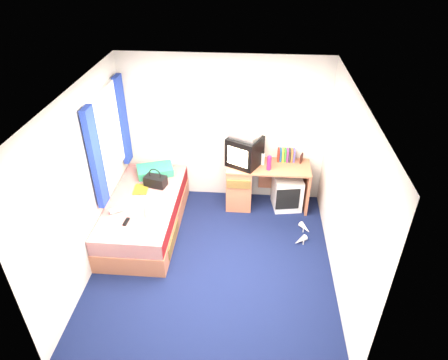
# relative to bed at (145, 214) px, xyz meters

# --- Properties ---
(ground) EXTENTS (3.40, 3.40, 0.00)m
(ground) POSITION_rel_bed_xyz_m (1.10, -0.67, -0.27)
(ground) COLOR #0C1438
(ground) RESTS_ON ground
(room_shell) EXTENTS (3.40, 3.40, 3.40)m
(room_shell) POSITION_rel_bed_xyz_m (1.10, -0.67, 1.18)
(room_shell) COLOR white
(room_shell) RESTS_ON ground
(bed) EXTENTS (1.01, 2.00, 0.54)m
(bed) POSITION_rel_bed_xyz_m (0.00, 0.00, 0.00)
(bed) COLOR #C37451
(bed) RESTS_ON ground
(pillow) EXTENTS (0.64, 0.52, 0.12)m
(pillow) POSITION_rel_bed_xyz_m (0.02, 0.71, 0.33)
(pillow) COLOR teal
(pillow) RESTS_ON bed
(desk) EXTENTS (1.30, 0.55, 0.75)m
(desk) POSITION_rel_bed_xyz_m (1.55, 0.77, 0.14)
(desk) COLOR #C37451
(desk) RESTS_ON ground
(storage_cube) EXTENTS (0.50, 0.50, 0.54)m
(storage_cube) POSITION_rel_bed_xyz_m (2.15, 0.74, 0.00)
(storage_cube) COLOR white
(storage_cube) RESTS_ON ground
(crt_tv) EXTENTS (0.61, 0.59, 0.46)m
(crt_tv) POSITION_rel_bed_xyz_m (1.45, 0.77, 0.71)
(crt_tv) COLOR black
(crt_tv) RESTS_ON desk
(vcr) EXTENTS (0.50, 0.45, 0.08)m
(vcr) POSITION_rel_bed_xyz_m (1.45, 0.77, 0.98)
(vcr) COLOR silver
(vcr) RESTS_ON crt_tv
(book_row) EXTENTS (0.27, 0.13, 0.20)m
(book_row) POSITION_rel_bed_xyz_m (2.10, 0.93, 0.58)
(book_row) COLOR maroon
(book_row) RESTS_ON desk
(picture_frame) EXTENTS (0.06, 0.12, 0.14)m
(picture_frame) POSITION_rel_bed_xyz_m (2.34, 0.91, 0.55)
(picture_frame) COLOR black
(picture_frame) RESTS_ON desk
(pink_water_bottle) EXTENTS (0.08, 0.08, 0.22)m
(pink_water_bottle) POSITION_rel_bed_xyz_m (1.83, 0.64, 0.59)
(pink_water_bottle) COLOR #D91E5C
(pink_water_bottle) RESTS_ON desk
(aerosol_can) EXTENTS (0.06, 0.06, 0.20)m
(aerosol_can) POSITION_rel_bed_xyz_m (1.73, 0.79, 0.58)
(aerosol_can) COLOR white
(aerosol_can) RESTS_ON desk
(handbag) EXTENTS (0.36, 0.26, 0.30)m
(handbag) POSITION_rel_bed_xyz_m (0.11, 0.36, 0.36)
(handbag) COLOR black
(handbag) RESTS_ON bed
(towel) EXTENTS (0.32, 0.28, 0.09)m
(towel) POSITION_rel_bed_xyz_m (0.26, -0.30, 0.32)
(towel) COLOR silver
(towel) RESTS_ON bed
(magazine) EXTENTS (0.23, 0.30, 0.01)m
(magazine) POSITION_rel_bed_xyz_m (-0.09, 0.23, 0.28)
(magazine) COLOR yellow
(magazine) RESTS_ON bed
(water_bottle) EXTENTS (0.21, 0.16, 0.07)m
(water_bottle) POSITION_rel_bed_xyz_m (-0.28, -0.34, 0.31)
(water_bottle) COLOR white
(water_bottle) RESTS_ON bed
(colour_swatch_fan) EXTENTS (0.22, 0.16, 0.01)m
(colour_swatch_fan) POSITION_rel_bed_xyz_m (0.05, -0.44, 0.28)
(colour_swatch_fan) COLOR #F29F35
(colour_swatch_fan) RESTS_ON bed
(remote_control) EXTENTS (0.06, 0.16, 0.02)m
(remote_control) POSITION_rel_bed_xyz_m (-0.09, -0.55, 0.28)
(remote_control) COLOR black
(remote_control) RESTS_ON bed
(window_assembly) EXTENTS (0.11, 1.42, 1.40)m
(window_assembly) POSITION_rel_bed_xyz_m (-0.45, 0.23, 1.15)
(window_assembly) COLOR silver
(window_assembly) RESTS_ON room_shell
(white_heels) EXTENTS (0.30, 0.52, 0.09)m
(white_heels) POSITION_rel_bed_xyz_m (2.37, -0.01, -0.23)
(white_heels) COLOR silver
(white_heels) RESTS_ON ground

